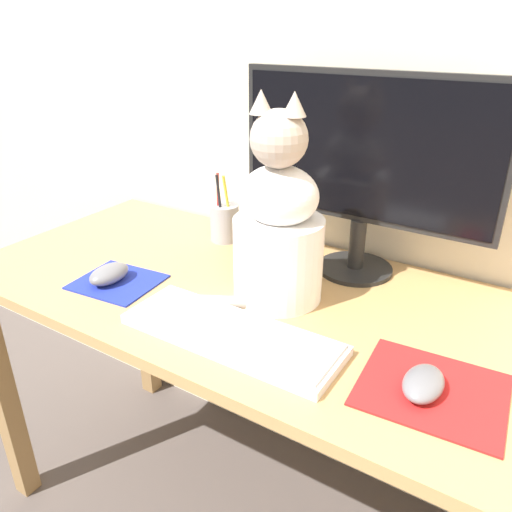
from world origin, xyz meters
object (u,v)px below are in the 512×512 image
object	(u,v)px
monitor	(365,162)
computer_mouse_left	(109,274)
computer_mouse_right	(423,383)
keyboard	(231,333)
pen_cup	(225,222)
cat	(278,228)

from	to	relation	value
monitor	computer_mouse_left	distance (m)	0.60
computer_mouse_right	keyboard	bearing A→B (deg)	-174.07
monitor	computer_mouse_right	distance (m)	0.48
keyboard	pen_cup	distance (m)	0.46
monitor	pen_cup	bearing A→B (deg)	-177.88
monitor	keyboard	size ratio (longest dim) A/B	1.38
pen_cup	cat	bearing A→B (deg)	-35.17
computer_mouse_right	cat	distance (m)	0.39
computer_mouse_right	pen_cup	bearing A→B (deg)	151.54
computer_mouse_left	cat	bearing A→B (deg)	23.27
monitor	cat	size ratio (longest dim) A/B	1.37
computer_mouse_right	cat	bearing A→B (deg)	157.43
cat	keyboard	bearing A→B (deg)	-94.95
keyboard	cat	size ratio (longest dim) A/B	1.00
monitor	keyboard	xyz separation A→B (m)	(-0.08, -0.38, -0.24)
keyboard	cat	bearing A→B (deg)	92.54
cat	pen_cup	size ratio (longest dim) A/B	2.32
keyboard	computer_mouse_right	distance (m)	0.34
cat	pen_cup	distance (m)	0.34
pen_cup	monitor	bearing A→B (deg)	2.12
computer_mouse_left	cat	distance (m)	0.39
monitor	computer_mouse_right	size ratio (longest dim) A/B	5.90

